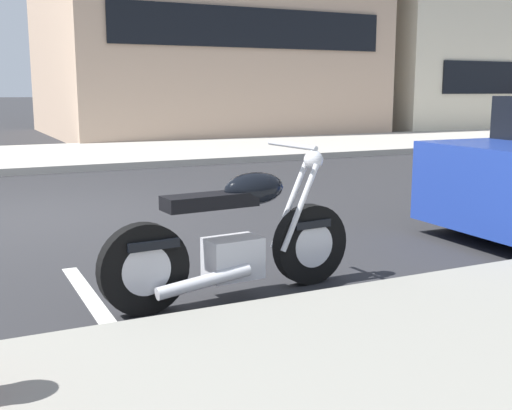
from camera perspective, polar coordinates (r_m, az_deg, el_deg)
ground_plane at (r=7.99m, az=-19.28°, el=-1.15°), size 260.00×260.00×0.00m
sidewalk_far_curb at (r=19.34m, az=15.92°, el=5.64°), size 120.00×5.00×0.14m
parking_stall_stripe at (r=4.64m, az=-14.05°, el=-8.87°), size 0.12×2.20×0.01m
parked_motorcycle at (r=4.62m, az=-1.83°, el=-3.19°), size 2.00×0.62×1.11m
townhouse_behind_pole at (r=30.72m, az=18.31°, el=15.10°), size 14.54×10.98×8.70m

